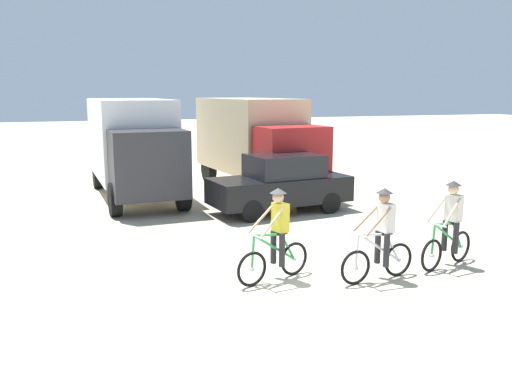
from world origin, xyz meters
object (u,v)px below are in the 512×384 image
(box_truck_avon_van, at_px, (133,143))
(cyclist_cowboy_hat, at_px, (381,238))
(sedan_parked, at_px, (281,183))
(cyclist_orange_shirt, at_px, (276,238))
(box_truck_tan_camper, at_px, (255,139))
(supply_crate, at_px, (279,204))
(cyclist_near_camera, at_px, (450,227))

(box_truck_avon_van, bearing_deg, cyclist_cowboy_hat, -70.26)
(sedan_parked, distance_m, cyclist_orange_shirt, 5.99)
(box_truck_tan_camper, distance_m, cyclist_cowboy_hat, 10.39)
(box_truck_tan_camper, distance_m, sedan_parked, 4.27)
(cyclist_orange_shirt, xyz_separation_m, supply_crate, (2.24, 5.68, -0.61))
(box_truck_avon_van, xyz_separation_m, cyclist_near_camera, (5.40, -9.72, -1.03))
(box_truck_tan_camper, bearing_deg, sedan_parked, -97.71)
(box_truck_tan_camper, xyz_separation_m, sedan_parked, (-0.56, -4.11, -0.99))
(cyclist_cowboy_hat, bearing_deg, box_truck_avon_van, 109.74)
(box_truck_tan_camper, xyz_separation_m, supply_crate, (-0.58, -3.98, -1.64))
(box_truck_avon_van, distance_m, sedan_parked, 5.57)
(cyclist_orange_shirt, bearing_deg, box_truck_tan_camper, 73.76)
(supply_crate, bearing_deg, sedan_parked, -81.20)
(supply_crate, bearing_deg, cyclist_cowboy_hat, -92.93)
(box_truck_tan_camper, height_order, cyclist_orange_shirt, box_truck_tan_camper)
(sedan_parked, relative_size, cyclist_cowboy_hat, 2.41)
(cyclist_orange_shirt, xyz_separation_m, cyclist_near_camera, (3.72, -0.36, 0.00))
(sedan_parked, xyz_separation_m, cyclist_orange_shirt, (-2.26, -5.54, -0.04))
(box_truck_avon_van, height_order, box_truck_tan_camper, same)
(cyclist_cowboy_hat, xyz_separation_m, cyclist_near_camera, (1.81, 0.28, 0.00))
(box_truck_avon_van, relative_size, sedan_parked, 1.57)
(box_truck_tan_camper, relative_size, cyclist_near_camera, 3.83)
(sedan_parked, bearing_deg, box_truck_tan_camper, 82.29)
(box_truck_tan_camper, bearing_deg, supply_crate, -98.25)
(cyclist_near_camera, bearing_deg, supply_crate, 103.87)
(box_truck_tan_camper, relative_size, sedan_parked, 1.59)
(cyclist_near_camera, xyz_separation_m, supply_crate, (-1.49, 6.03, -0.61))
(box_truck_tan_camper, distance_m, supply_crate, 4.34)
(cyclist_near_camera, bearing_deg, sedan_parked, 103.98)
(box_truck_avon_van, relative_size, cyclist_near_camera, 3.77)
(box_truck_avon_van, bearing_deg, cyclist_orange_shirt, -79.85)
(box_truck_avon_van, distance_m, cyclist_near_camera, 11.17)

